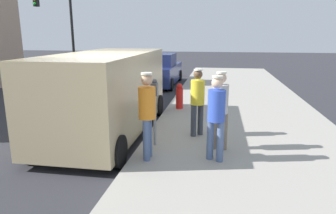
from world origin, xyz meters
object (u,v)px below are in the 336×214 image
(pedestrian_in_orange, at_px, (147,110))
(parked_sedan_ahead, at_px, (159,71))
(pedestrian_in_gray, at_px, (220,106))
(traffic_light_corner, at_px, (58,19))
(pedestrian_in_yellow, at_px, (198,98))
(parking_meter_near, at_px, (155,101))
(fire_hydrant, at_px, (179,96))
(pedestrian_in_blue, at_px, (216,113))
(parked_van, at_px, (107,91))

(pedestrian_in_orange, distance_m, parked_sedan_ahead, 10.12)
(pedestrian_in_gray, bearing_deg, traffic_light_corner, 130.82)
(pedestrian_in_yellow, bearing_deg, parked_sedan_ahead, 107.26)
(parking_meter_near, bearing_deg, fire_hydrant, 88.39)
(fire_hydrant, bearing_deg, parking_meter_near, -91.61)
(pedestrian_in_blue, relative_size, parked_van, 0.33)
(traffic_light_corner, relative_size, fire_hydrant, 6.05)
(pedestrian_in_orange, height_order, parked_van, parked_van)
(pedestrian_in_yellow, relative_size, pedestrian_in_orange, 0.95)
(pedestrian_in_orange, height_order, pedestrian_in_blue, pedestrian_in_orange)
(pedestrian_in_gray, relative_size, pedestrian_in_orange, 0.97)
(pedestrian_in_yellow, relative_size, parked_sedan_ahead, 0.38)
(parked_van, xyz_separation_m, fire_hydrant, (1.60, 2.50, -0.59))
(pedestrian_in_yellow, relative_size, fire_hydrant, 1.93)
(fire_hydrant, bearing_deg, parked_van, -122.59)
(parked_sedan_ahead, bearing_deg, pedestrian_in_blue, -72.71)
(pedestrian_in_yellow, xyz_separation_m, parked_sedan_ahead, (-2.59, 8.35, -0.35))
(traffic_light_corner, bearing_deg, pedestrian_in_orange, -55.37)
(pedestrian_in_yellow, relative_size, pedestrian_in_blue, 0.97)
(pedestrian_in_yellow, distance_m, traffic_light_corner, 14.12)
(parked_van, distance_m, traffic_light_corner, 12.49)
(parking_meter_near, distance_m, pedestrian_in_yellow, 1.22)
(pedestrian_in_blue, relative_size, traffic_light_corner, 0.33)
(pedestrian_in_orange, relative_size, parked_van, 0.34)
(pedestrian_in_gray, xyz_separation_m, parked_sedan_ahead, (-3.14, 9.20, -0.38))
(pedestrian_in_yellow, relative_size, parked_van, 0.32)
(pedestrian_in_orange, xyz_separation_m, traffic_light_corner, (-8.32, 12.05, 2.36))
(pedestrian_in_blue, distance_m, traffic_light_corner, 15.53)
(parked_van, height_order, traffic_light_corner, traffic_light_corner)
(parked_sedan_ahead, relative_size, traffic_light_corner, 0.85)
(pedestrian_in_blue, relative_size, fire_hydrant, 1.98)
(pedestrian_in_gray, distance_m, pedestrian_in_orange, 1.62)
(parking_meter_near, bearing_deg, pedestrian_in_orange, -88.97)
(parking_meter_near, height_order, pedestrian_in_gray, pedestrian_in_gray)
(parked_sedan_ahead, xyz_separation_m, traffic_light_corner, (-6.60, 2.08, 2.77))
(pedestrian_in_gray, bearing_deg, pedestrian_in_orange, -151.64)
(parked_sedan_ahead, height_order, fire_hydrant, parked_sedan_ahead)
(parked_van, bearing_deg, fire_hydrant, 57.41)
(parked_van, distance_m, parked_sedan_ahead, 8.13)
(pedestrian_in_yellow, distance_m, pedestrian_in_orange, 1.84)
(pedestrian_in_gray, relative_size, fire_hydrant, 1.99)
(parked_sedan_ahead, bearing_deg, pedestrian_in_orange, -80.23)
(pedestrian_in_yellow, xyz_separation_m, pedestrian_in_blue, (0.47, -1.49, 0.03))
(parking_meter_near, xyz_separation_m, pedestrian_in_blue, (1.36, -0.66, -0.05))
(pedestrian_in_yellow, distance_m, parked_sedan_ahead, 8.75)
(parking_meter_near, bearing_deg, pedestrian_in_yellow, 42.97)
(pedestrian_in_yellow, bearing_deg, pedestrian_in_blue, -72.57)
(pedestrian_in_gray, height_order, parked_van, parked_van)
(pedestrian_in_gray, xyz_separation_m, fire_hydrant, (-1.34, 3.58, -0.56))
(pedestrian_in_yellow, bearing_deg, pedestrian_in_gray, -57.42)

